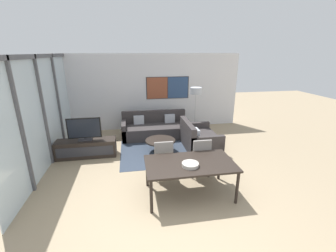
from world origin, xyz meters
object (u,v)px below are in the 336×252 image
at_px(dining_table, 190,165).
at_px(fruit_bowl, 190,164).
at_px(tv_console, 87,148).
at_px(dining_chair_left, 163,158).
at_px(floor_lamp, 196,94).
at_px(sofa_main, 155,128).
at_px(television, 84,130).
at_px(coffee_table, 160,143).
at_px(sofa_side, 198,139).
at_px(dining_chair_centre, 200,156).

distance_m(dining_table, fruit_bowl, 0.18).
bearing_deg(tv_console, dining_chair_left, -37.35).
relative_size(dining_chair_left, floor_lamp, 0.56).
height_order(sofa_main, fruit_bowl, sofa_main).
height_order(dining_chair_left, floor_lamp, floor_lamp).
relative_size(television, fruit_bowl, 2.74).
height_order(dining_chair_left, fruit_bowl, dining_chair_left).
relative_size(television, coffee_table, 1.03).
bearing_deg(sofa_main, dining_table, -85.16).
height_order(television, dining_chair_left, television).
height_order(sofa_main, sofa_side, same).
bearing_deg(dining_chair_centre, sofa_main, 104.38).
relative_size(fruit_bowl, floor_lamp, 0.19).
bearing_deg(floor_lamp, fruit_bowl, -107.74).
xyz_separation_m(tv_console, sofa_side, (3.30, 0.08, 0.03)).
bearing_deg(coffee_table, dining_table, -82.14).
distance_m(fruit_bowl, floor_lamp, 3.84).
bearing_deg(television, sofa_side, 1.32).
bearing_deg(dining_chair_centre, floor_lamp, 76.25).
distance_m(tv_console, floor_lamp, 3.93).
xyz_separation_m(tv_console, dining_table, (2.41, -2.24, 0.42)).
relative_size(sofa_main, dining_chair_centre, 2.39).
xyz_separation_m(television, sofa_side, (3.30, 0.08, -0.53)).
height_order(television, sofa_main, television).
distance_m(sofa_main, floor_lamp, 1.87).
bearing_deg(tv_console, sofa_main, 31.99).
bearing_deg(floor_lamp, dining_table, -107.92).
relative_size(television, dining_chair_centre, 0.94).
height_order(sofa_main, dining_chair_left, dining_chair_left).
distance_m(sofa_main, dining_chair_left, 2.84).
relative_size(tv_console, coffee_table, 1.86).
height_order(sofa_side, fruit_bowl, sofa_side).
bearing_deg(fruit_bowl, sofa_side, 69.44).
bearing_deg(floor_lamp, coffee_table, -138.14).
height_order(dining_table, fruit_bowl, fruit_bowl).
bearing_deg(television, dining_table, -42.87).
bearing_deg(tv_console, sofa_side, 1.33).
height_order(sofa_main, dining_chair_centre, dining_chair_centre).
bearing_deg(coffee_table, sofa_side, 6.39).
relative_size(television, floor_lamp, 0.53).
bearing_deg(dining_chair_centre, fruit_bowl, -119.85).
height_order(sofa_side, dining_table, sofa_side).
distance_m(dining_chair_left, fruit_bowl, 1.00).
height_order(tv_console, television, television).
bearing_deg(television, coffee_table, -1.56).
height_order(television, dining_table, television).
relative_size(dining_table, fruit_bowl, 5.42).
bearing_deg(sofa_side, dining_chair_centre, 164.61).
bearing_deg(dining_table, floor_lamp, 72.08).
xyz_separation_m(sofa_main, dining_chair_left, (-0.14, -2.82, 0.25)).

